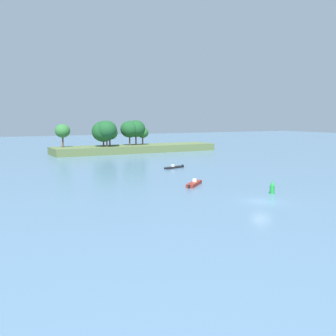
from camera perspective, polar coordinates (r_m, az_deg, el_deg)
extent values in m
plane|color=slate|center=(53.99, 13.04, -4.66)|extent=(400.00, 400.00, 0.00)
cube|color=#566B3D|center=(126.42, -4.56, 2.74)|extent=(51.84, 10.94, 2.21)
cylinder|color=#513823|center=(121.64, -14.64, 3.58)|extent=(0.44, 0.44, 2.98)
ellipsoid|color=#2D6B33|center=(121.49, -14.69, 5.11)|extent=(4.40, 4.40, 3.96)
cylinder|color=#513823|center=(121.32, -9.10, 3.42)|extent=(0.44, 0.44, 1.76)
ellipsoid|color=#194C23|center=(121.14, -9.14, 5.12)|extent=(6.80, 6.80, 6.12)
cylinder|color=#513823|center=(120.14, -8.63, 3.59)|extent=(0.44, 0.44, 2.59)
ellipsoid|color=#194C23|center=(119.97, -8.66, 5.35)|extent=(5.99, 5.99, 5.39)
cylinder|color=#513823|center=(124.76, -8.22, 3.61)|extent=(0.44, 0.44, 2.06)
ellipsoid|color=#2D6B33|center=(124.61, -8.24, 4.98)|extent=(4.85, 4.85, 4.37)
cylinder|color=#513823|center=(126.42, -5.44, 3.84)|extent=(0.44, 0.44, 2.67)
ellipsoid|color=#194C23|center=(126.26, -5.46, 5.48)|extent=(5.73, 5.73, 5.15)
cylinder|color=#513823|center=(127.33, -4.55, 3.89)|extent=(0.44, 0.44, 2.75)
ellipsoid|color=#194C23|center=(127.17, -4.57, 5.57)|extent=(5.88, 5.88, 5.29)
cylinder|color=#513823|center=(128.32, -3.60, 3.82)|extent=(0.44, 0.44, 2.30)
ellipsoid|color=#235B28|center=(128.19, -3.61, 5.00)|extent=(3.72, 3.72, 3.34)
cube|color=black|center=(86.72, 0.87, 0.09)|extent=(5.23, 2.58, 0.36)
cube|color=white|center=(86.40, 0.69, 0.35)|extent=(0.64, 0.68, 0.50)
cube|color=black|center=(88.69, 2.07, 0.31)|extent=(0.36, 0.39, 0.56)
cube|color=maroon|center=(64.98, 3.70, -2.25)|extent=(4.83, 4.50, 0.54)
cube|color=white|center=(65.28, 3.80, -1.74)|extent=(0.77, 0.77, 0.50)
cube|color=black|center=(62.27, 2.98, -2.65)|extent=(0.42, 0.43, 0.56)
cylinder|color=green|center=(59.94, 14.51, -2.95)|extent=(0.70, 0.70, 1.20)
cone|color=green|center=(59.78, 14.54, -2.05)|extent=(0.49, 0.49, 0.70)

